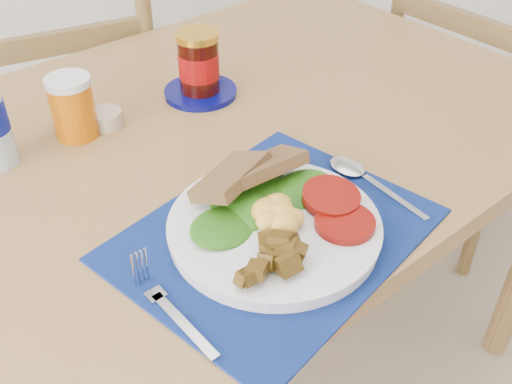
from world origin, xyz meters
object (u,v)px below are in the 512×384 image
juice_glass (73,109)px  jam_on_saucer (199,68)px  chair_far (68,80)px  chair_end (473,63)px  breakfast_plate (273,225)px

juice_glass → jam_on_saucer: 0.25m
chair_far → chair_end: size_ratio=1.01×
chair_end → breakfast_plate: bearing=107.1°
breakfast_plate → juice_glass: (-0.08, 0.43, 0.03)m
juice_glass → jam_on_saucer: bearing=-4.7°
breakfast_plate → jam_on_saucer: jam_on_saucer is taller
chair_end → breakfast_plate: 1.07m
chair_far → chair_end: bearing=159.6°
chair_far → breakfast_plate: size_ratio=3.99×
chair_far → jam_on_saucer: 0.56m
chair_end → jam_on_saucer: 0.87m
chair_far → breakfast_plate: chair_far is taller
chair_far → juice_glass: chair_far is taller
chair_far → breakfast_plate: bearing=97.4°
chair_end → jam_on_saucer: (-0.84, 0.09, 0.22)m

